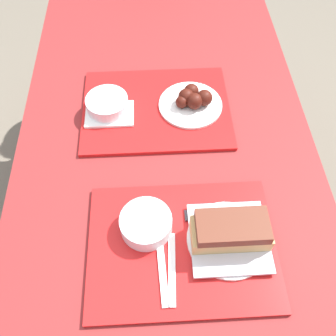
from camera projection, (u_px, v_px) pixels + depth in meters
The scene contains 13 objects.
ground_plane at pixel (168, 270), 1.65m from camera, with size 12.00×12.00×0.00m, color #706656.
picnic_table at pixel (168, 191), 1.08m from camera, with size 0.85×1.82×0.78m.
picnic_bench_far at pixel (157, 41), 1.99m from camera, with size 0.80×0.28×0.42m.
tray_near at pixel (182, 246), 0.88m from camera, with size 0.44×0.33×0.01m.
tray_far at pixel (156, 109), 1.13m from camera, with size 0.44×0.33×0.01m.
bowl_coleslaw_near at pixel (146, 223), 0.88m from camera, with size 0.12×0.12×0.05m.
brisket_sandwich_plate at pixel (230, 234), 0.86m from camera, with size 0.20×0.20×0.09m.
plastic_fork_near at pixel (162, 269), 0.84m from camera, with size 0.02×0.17×0.00m.
plastic_knife_near at pixel (172, 269), 0.84m from camera, with size 0.02×0.17×0.00m.
condiment_packet at pixel (192, 215), 0.92m from camera, with size 0.04×0.03×0.01m.
bowl_coleslaw_far at pixel (107, 104), 1.10m from camera, with size 0.12×0.12×0.05m.
wings_plate_far at pixel (192, 100), 1.11m from camera, with size 0.19×0.19×0.06m.
napkin_far at pixel (110, 114), 1.11m from camera, with size 0.14×0.10×0.01m.
Camera 1 is at (-0.03, -0.56, 1.62)m, focal length 40.00 mm.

